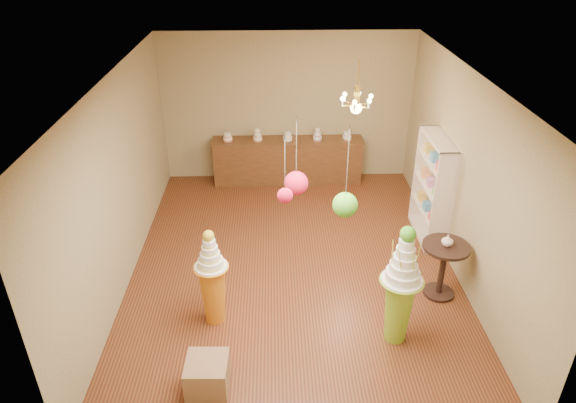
{
  "coord_description": "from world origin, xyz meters",
  "views": [
    {
      "loc": [
        -0.28,
        -6.66,
        4.82
      ],
      "look_at": [
        -0.08,
        0.0,
        1.14
      ],
      "focal_mm": 32.0,
      "sensor_mm": 36.0,
      "label": 1
    }
  ],
  "objects_px": {
    "pedestal_orange": "(213,286)",
    "pedestal_green": "(400,295)",
    "sideboard": "(288,160)",
    "round_table": "(443,263)"
  },
  "relations": [
    {
      "from": "pedestal_orange",
      "to": "pedestal_green",
      "type": "bearing_deg",
      "value": -10.12
    },
    {
      "from": "sideboard",
      "to": "round_table",
      "type": "height_order",
      "value": "sideboard"
    },
    {
      "from": "pedestal_green",
      "to": "round_table",
      "type": "distance_m",
      "value": 1.22
    },
    {
      "from": "pedestal_orange",
      "to": "round_table",
      "type": "xyz_separation_m",
      "value": [
        3.21,
        0.45,
        -0.03
      ]
    },
    {
      "from": "pedestal_orange",
      "to": "round_table",
      "type": "distance_m",
      "value": 3.25
    },
    {
      "from": "round_table",
      "to": "pedestal_green",
      "type": "bearing_deg",
      "value": -133.65
    },
    {
      "from": "pedestal_green",
      "to": "pedestal_orange",
      "type": "distance_m",
      "value": 2.42
    },
    {
      "from": "pedestal_green",
      "to": "pedestal_orange",
      "type": "bearing_deg",
      "value": 169.88
    },
    {
      "from": "sideboard",
      "to": "pedestal_green",
      "type": "bearing_deg",
      "value": -74.75
    },
    {
      "from": "pedestal_orange",
      "to": "sideboard",
      "type": "xyz_separation_m",
      "value": [
        1.11,
        4.21,
        -0.1
      ]
    }
  ]
}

